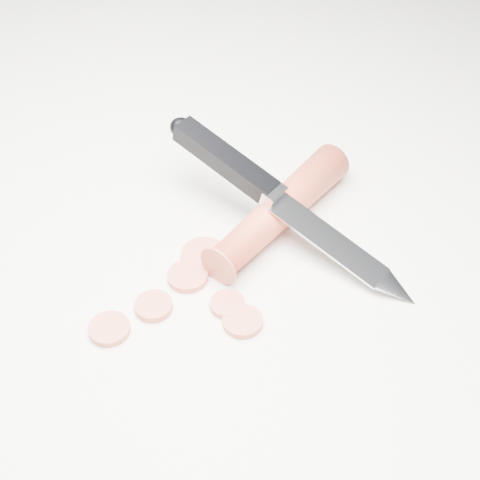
% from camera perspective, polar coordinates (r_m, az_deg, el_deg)
% --- Properties ---
extents(ground, '(2.40, 2.40, 0.00)m').
position_cam_1_polar(ground, '(0.59, -3.70, -2.03)').
color(ground, white).
rests_on(ground, ground).
extents(carrot, '(0.08, 0.18, 0.03)m').
position_cam_1_polar(carrot, '(0.61, 3.45, 2.65)').
color(carrot, '#BF3820').
rests_on(carrot, ground).
extents(carrot_slice_0, '(0.03, 0.03, 0.01)m').
position_cam_1_polar(carrot_slice_0, '(0.54, 0.22, -6.95)').
color(carrot_slice_0, '#C4553C').
rests_on(carrot_slice_0, ground).
extents(carrot_slice_1, '(0.03, 0.03, 0.01)m').
position_cam_1_polar(carrot_slice_1, '(0.55, -11.09, -7.45)').
color(carrot_slice_1, '#C4553C').
rests_on(carrot_slice_1, ground).
extents(carrot_slice_2, '(0.04, 0.04, 0.01)m').
position_cam_1_polar(carrot_slice_2, '(0.58, -4.49, -3.10)').
color(carrot_slice_2, '#C4553C').
rests_on(carrot_slice_2, ground).
extents(carrot_slice_3, '(0.03, 0.03, 0.01)m').
position_cam_1_polar(carrot_slice_3, '(0.56, -7.40, -5.62)').
color(carrot_slice_3, '#C4553C').
rests_on(carrot_slice_3, ground).
extents(carrot_slice_4, '(0.04, 0.04, 0.01)m').
position_cam_1_polar(carrot_slice_4, '(0.59, -3.15, -1.21)').
color(carrot_slice_4, '#C4553C').
rests_on(carrot_slice_4, ground).
extents(carrot_slice_5, '(0.03, 0.03, 0.01)m').
position_cam_1_polar(carrot_slice_5, '(0.55, -1.09, -5.50)').
color(carrot_slice_5, '#C4553C').
rests_on(carrot_slice_5, ground).
extents(kitchen_knife, '(0.27, 0.10, 0.08)m').
position_cam_1_polar(kitchen_knife, '(0.59, 4.10, 3.18)').
color(kitchen_knife, silver).
rests_on(kitchen_knife, ground).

